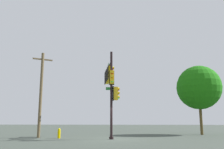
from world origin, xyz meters
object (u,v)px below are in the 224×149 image
at_px(fire_hydrant, 59,133).
at_px(tree_near, 199,87).
at_px(utility_pole, 41,92).
at_px(signal_pole_assembly, 110,81).

height_order(fire_hydrant, tree_near, tree_near).
distance_m(utility_pole, tree_near, 16.45).
bearing_deg(signal_pole_assembly, utility_pole, 90.24).
relative_size(signal_pole_assembly, tree_near, 0.99).
relative_size(utility_pole, tree_near, 1.04).
xyz_separation_m(signal_pole_assembly, tree_near, (5.23, -9.24, -0.01)).
xyz_separation_m(utility_pole, tree_near, (5.26, -15.55, 1.01)).
xyz_separation_m(signal_pole_assembly, utility_pole, (-0.03, 6.31, -1.02)).
bearing_deg(tree_near, fire_hydrant, 113.28).
bearing_deg(utility_pole, tree_near, -71.31).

